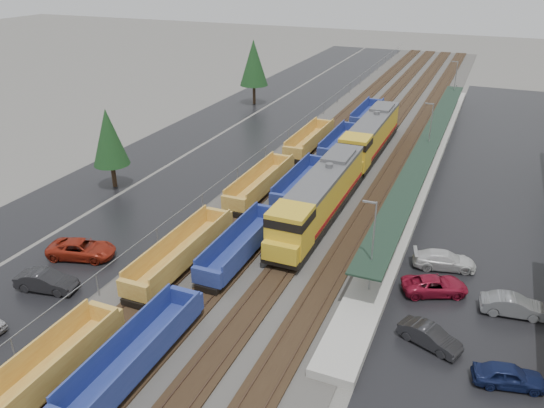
{
  "coord_description": "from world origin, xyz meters",
  "views": [
    {
      "loc": [
        15.83,
        -13.93,
        23.62
      ],
      "look_at": [
        -2.14,
        28.65,
        2.0
      ],
      "focal_mm": 35.0,
      "sensor_mm": 36.0,
      "label": 1
    }
  ],
  "objects_px": {
    "well_string_yellow": "(182,253)",
    "parked_car_west_c": "(82,249)",
    "locomotive_trail": "(370,136)",
    "parked_car_east_e": "(513,306)",
    "parked_car_east_c": "(444,260)",
    "parked_car_west_b": "(46,281)",
    "parked_car_east_a": "(430,336)",
    "well_string_blue": "(275,210)",
    "locomotive_lead": "(319,198)",
    "parked_car_east_b": "(435,285)",
    "parked_car_east_d": "(509,376)"
  },
  "relations": [
    {
      "from": "parked_car_west_c",
      "to": "parked_car_east_e",
      "type": "relative_size",
      "value": 1.26
    },
    {
      "from": "well_string_blue",
      "to": "parked_car_east_a",
      "type": "xyz_separation_m",
      "value": [
        16.55,
        -13.08,
        -0.44
      ]
    },
    {
      "from": "well_string_yellow",
      "to": "parked_car_east_a",
      "type": "xyz_separation_m",
      "value": [
        20.55,
        -2.34,
        -0.47
      ]
    },
    {
      "from": "well_string_yellow",
      "to": "parked_car_east_a",
      "type": "relative_size",
      "value": 18.52
    },
    {
      "from": "parked_car_east_a",
      "to": "parked_car_east_b",
      "type": "bearing_deg",
      "value": 26.0
    },
    {
      "from": "locomotive_trail",
      "to": "parked_car_east_a",
      "type": "bearing_deg",
      "value": -70.46
    },
    {
      "from": "locomotive_trail",
      "to": "parked_car_east_d",
      "type": "height_order",
      "value": "locomotive_trail"
    },
    {
      "from": "well_string_yellow",
      "to": "parked_car_east_c",
      "type": "distance_m",
      "value": 21.87
    },
    {
      "from": "parked_car_east_c",
      "to": "parked_car_west_b",
      "type": "bearing_deg",
      "value": 105.5
    },
    {
      "from": "locomotive_trail",
      "to": "parked_car_east_b",
      "type": "xyz_separation_m",
      "value": [
        12.07,
        -28.99,
        -1.93
      ]
    },
    {
      "from": "parked_car_east_e",
      "to": "parked_car_east_a",
      "type": "bearing_deg",
      "value": 130.68
    },
    {
      "from": "parked_car_west_c",
      "to": "parked_car_east_e",
      "type": "height_order",
      "value": "parked_car_west_c"
    },
    {
      "from": "parked_car_west_c",
      "to": "parked_car_east_d",
      "type": "height_order",
      "value": "parked_car_west_c"
    },
    {
      "from": "parked_car_west_b",
      "to": "parked_car_east_b",
      "type": "xyz_separation_m",
      "value": [
        27.85,
        11.29,
        -0.1
      ]
    },
    {
      "from": "parked_car_west_c",
      "to": "parked_car_west_b",
      "type": "bearing_deg",
      "value": 174.13
    },
    {
      "from": "parked_car_west_b",
      "to": "parked_car_east_a",
      "type": "bearing_deg",
      "value": -90.43
    },
    {
      "from": "well_string_blue",
      "to": "parked_car_east_a",
      "type": "bearing_deg",
      "value": -38.33
    },
    {
      "from": "well_string_yellow",
      "to": "parked_car_west_c",
      "type": "bearing_deg",
      "value": -165.46
    },
    {
      "from": "well_string_blue",
      "to": "locomotive_trail",
      "type": "bearing_deg",
      "value": 79.82
    },
    {
      "from": "parked_car_east_a",
      "to": "parked_car_east_c",
      "type": "bearing_deg",
      "value": 23.04
    },
    {
      "from": "parked_car_east_a",
      "to": "parked_car_east_e",
      "type": "relative_size",
      "value": 0.94
    },
    {
      "from": "well_string_blue",
      "to": "parked_car_east_b",
      "type": "bearing_deg",
      "value": -22.68
    },
    {
      "from": "parked_car_east_c",
      "to": "parked_car_east_d",
      "type": "height_order",
      "value": "parked_car_east_c"
    },
    {
      "from": "locomotive_lead",
      "to": "well_string_blue",
      "type": "xyz_separation_m",
      "value": [
        -4.0,
        -1.27,
        -1.48
      ]
    },
    {
      "from": "parked_car_east_a",
      "to": "well_string_blue",
      "type": "bearing_deg",
      "value": 73.4
    },
    {
      "from": "parked_car_west_b",
      "to": "parked_car_east_c",
      "type": "distance_m",
      "value": 32.02
    },
    {
      "from": "well_string_blue",
      "to": "locomotive_lead",
      "type": "bearing_deg",
      "value": 17.66
    },
    {
      "from": "parked_car_east_e",
      "to": "parked_car_west_c",
      "type": "bearing_deg",
      "value": 91.45
    },
    {
      "from": "parked_car_east_d",
      "to": "parked_car_west_c",
      "type": "bearing_deg",
      "value": 74.15
    },
    {
      "from": "parked_car_east_a",
      "to": "parked_car_east_d",
      "type": "relative_size",
      "value": 1.02
    },
    {
      "from": "locomotive_lead",
      "to": "parked_car_west_c",
      "type": "height_order",
      "value": "locomotive_lead"
    },
    {
      "from": "locomotive_trail",
      "to": "parked_car_east_c",
      "type": "xyz_separation_m",
      "value": [
        12.31,
        -24.91,
        -1.88
      ]
    },
    {
      "from": "parked_car_west_b",
      "to": "parked_car_east_c",
      "type": "bearing_deg",
      "value": -71.61
    },
    {
      "from": "well_string_yellow",
      "to": "parked_car_east_b",
      "type": "relative_size",
      "value": 15.83
    },
    {
      "from": "parked_car_east_e",
      "to": "parked_car_east_c",
      "type": "bearing_deg",
      "value": 41.0
    },
    {
      "from": "locomotive_lead",
      "to": "parked_car_west_b",
      "type": "relative_size",
      "value": 4.57
    },
    {
      "from": "parked_car_east_a",
      "to": "parked_car_east_b",
      "type": "distance_m",
      "value": 6.38
    },
    {
      "from": "well_string_blue",
      "to": "parked_car_east_b",
      "type": "height_order",
      "value": "well_string_blue"
    },
    {
      "from": "well_string_yellow",
      "to": "parked_car_west_c",
      "type": "relative_size",
      "value": 13.77
    },
    {
      "from": "well_string_blue",
      "to": "parked_car_west_b",
      "type": "distance_m",
      "value": 21.52
    },
    {
      "from": "parked_car_east_a",
      "to": "parked_car_east_b",
      "type": "height_order",
      "value": "parked_car_east_a"
    },
    {
      "from": "locomotive_lead",
      "to": "parked_car_east_c",
      "type": "bearing_deg",
      "value": -17.64
    },
    {
      "from": "locomotive_lead",
      "to": "parked_car_east_d",
      "type": "relative_size",
      "value": 5.25
    },
    {
      "from": "parked_car_west_b",
      "to": "parked_car_west_c",
      "type": "relative_size",
      "value": 0.84
    },
    {
      "from": "parked_car_east_e",
      "to": "locomotive_lead",
      "type": "bearing_deg",
      "value": 56.15
    },
    {
      "from": "locomotive_trail",
      "to": "parked_car_east_e",
      "type": "relative_size",
      "value": 4.83
    },
    {
      "from": "parked_car_west_c",
      "to": "parked_car_east_b",
      "type": "distance_m",
      "value": 29.43
    },
    {
      "from": "well_string_blue",
      "to": "parked_car_east_c",
      "type": "distance_m",
      "value": 16.53
    },
    {
      "from": "locomotive_trail",
      "to": "parked_car_east_b",
      "type": "relative_size",
      "value": 4.41
    },
    {
      "from": "parked_car_west_b",
      "to": "parked_car_east_e",
      "type": "relative_size",
      "value": 1.06
    }
  ]
}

